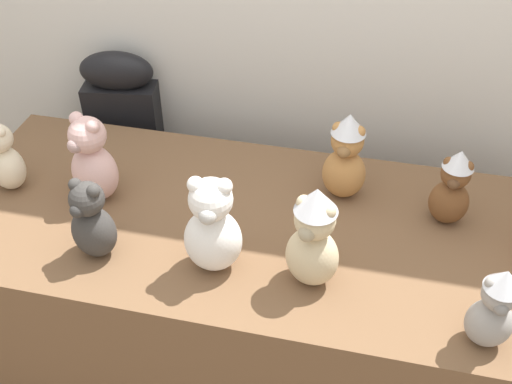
{
  "coord_description": "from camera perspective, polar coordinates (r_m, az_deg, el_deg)",
  "views": [
    {
      "loc": [
        0.3,
        -1.08,
        2.0
      ],
      "look_at": [
        0.0,
        0.25,
        0.87
      ],
      "focal_mm": 42.58,
      "sensor_mm": 36.0,
      "label": 1
    }
  ],
  "objects": [
    {
      "name": "teddy_bear_ash",
      "position": [
        1.57,
        21.47,
        -10.19
      ],
      "size": [
        0.12,
        0.1,
        0.25
      ],
      "rotation": [
        0.0,
        0.0,
        0.05
      ],
      "color": "gray",
      "rests_on": "display_table"
    },
    {
      "name": "teddy_bear_snow",
      "position": [
        1.63,
        -4.12,
        -3.37
      ],
      "size": [
        0.17,
        0.15,
        0.31
      ],
      "rotation": [
        0.0,
        0.0,
        0.12
      ],
      "color": "white",
      "rests_on": "display_table"
    },
    {
      "name": "teddy_bear_sand",
      "position": [
        1.58,
        5.41,
        -4.36
      ],
      "size": [
        0.18,
        0.16,
        0.32
      ],
      "rotation": [
        0.0,
        0.0,
        -0.29
      ],
      "color": "#CCB78E",
      "rests_on": "display_table"
    },
    {
      "name": "display_table",
      "position": [
        2.12,
        -0.0,
        -10.37
      ],
      "size": [
        1.95,
        0.81,
        0.75
      ],
      "primitive_type": "cube",
      "color": "brown",
      "rests_on": "ground_plane"
    },
    {
      "name": "teddy_bear_blush",
      "position": [
        1.93,
        -15.11,
        2.83
      ],
      "size": [
        0.19,
        0.18,
        0.3
      ],
      "rotation": [
        0.0,
        0.0,
        -0.4
      ],
      "color": "beige",
      "rests_on": "display_table"
    },
    {
      "name": "teddy_bear_charcoal",
      "position": [
        1.74,
        -15.17,
        -2.69
      ],
      "size": [
        0.15,
        0.14,
        0.26
      ],
      "rotation": [
        0.0,
        0.0,
        -0.23
      ],
      "color": "#383533",
      "rests_on": "display_table"
    },
    {
      "name": "instrument_case",
      "position": [
        2.58,
        -11.68,
        3.04
      ],
      "size": [
        0.29,
        0.16,
        0.98
      ],
      "rotation": [
        0.0,
        0.0,
        0.15
      ],
      "color": "black",
      "rests_on": "ground_plane"
    },
    {
      "name": "teddy_bear_cream",
      "position": [
        2.07,
        -22.58,
        2.91
      ],
      "size": [
        0.15,
        0.14,
        0.24
      ],
      "rotation": [
        0.0,
        0.0,
        -0.39
      ],
      "color": "beige",
      "rests_on": "display_table"
    },
    {
      "name": "teddy_bear_caramel",
      "position": [
        1.88,
        8.41,
        3.23
      ],
      "size": [
        0.15,
        0.13,
        0.3
      ],
      "rotation": [
        0.0,
        0.0,
        -0.12
      ],
      "color": "#B27A42",
      "rests_on": "display_table"
    },
    {
      "name": "teddy_bear_chestnut",
      "position": [
        1.87,
        17.95,
        0.35
      ],
      "size": [
        0.13,
        0.12,
        0.26
      ],
      "rotation": [
        0.0,
        0.0,
        -0.17
      ],
      "color": "brown",
      "rests_on": "display_table"
    }
  ]
}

